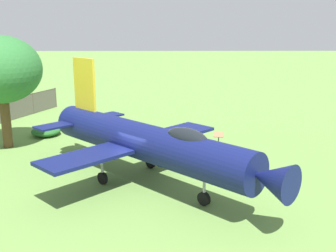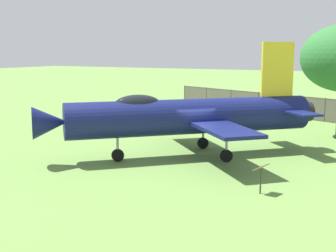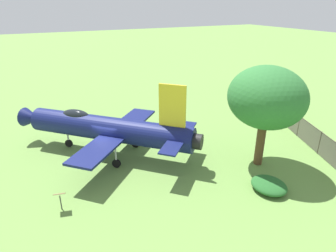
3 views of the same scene
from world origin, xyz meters
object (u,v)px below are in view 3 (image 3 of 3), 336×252
at_px(shade_tree, 266,98).
at_px(shrub_near_fence, 269,185).
at_px(display_jet, 105,128).
at_px(info_plaque, 60,196).

relative_size(shade_tree, shrub_near_fence, 3.07).
distance_m(display_jet, shade_tree, 11.27).
relative_size(shrub_near_fence, info_plaque, 1.96).
xyz_separation_m(shade_tree, info_plaque, (-13.03, 0.96, -3.95)).
xyz_separation_m(display_jet, shade_tree, (9.04, -6.14, 2.73)).
bearing_deg(display_jet, info_plaque, 97.42).
relative_size(shade_tree, info_plaque, 6.00).
xyz_separation_m(display_jet, shrub_near_fence, (7.43, -8.85, -1.76)).
relative_size(display_jet, shrub_near_fence, 5.31).
height_order(display_jet, shade_tree, shade_tree).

